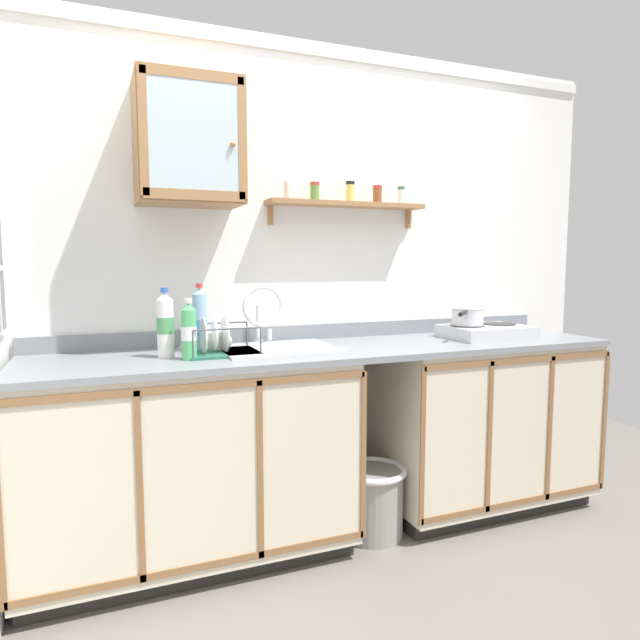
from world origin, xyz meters
TOP-DOWN VIEW (x-y plane):
  - floor at (0.00, 0.00)m, footprint 5.90×5.90m
  - back_wall at (0.00, 0.60)m, footprint 3.50×0.07m
  - lower_cabinet_run at (-0.72, 0.27)m, footprint 1.44×0.63m
  - lower_cabinet_run_right at (0.86, 0.27)m, footprint 1.17×0.63m
  - countertop at (0.00, 0.27)m, footprint 2.86×0.66m
  - backsplash at (0.00, 0.57)m, footprint 2.86×0.02m
  - sink at (-0.30, 0.31)m, footprint 0.53×0.46m
  - hot_plate_stove at (0.89, 0.27)m, footprint 0.45×0.33m
  - saucepan at (0.78, 0.29)m, footprint 0.26×0.26m
  - bottle_opaque_white_0 at (-0.81, 0.27)m, footprint 0.07×0.07m
  - bottle_water_blue_1 at (-0.64, 0.38)m, footprint 0.07×0.07m
  - bottle_soda_green_2 at (-0.73, 0.18)m, footprint 0.07×0.07m
  - dish_rack at (-0.58, 0.27)m, footprint 0.32×0.26m
  - mug at (-0.58, 0.35)m, footprint 0.12×0.10m
  - wall_cabinet at (-0.67, 0.41)m, footprint 0.46×0.35m
  - spice_shelf at (0.15, 0.51)m, footprint 0.87×0.14m
  - trash_bin at (0.14, 0.15)m, footprint 0.33×0.33m

SIDE VIEW (x-z plane):
  - floor at x=0.00m, z-range 0.00..0.00m
  - trash_bin at x=0.14m, z-range 0.01..0.36m
  - lower_cabinet_run at x=-0.72m, z-range 0.00..0.91m
  - lower_cabinet_run_right at x=0.86m, z-range 0.00..0.91m
  - countertop at x=0.00m, z-range 0.90..0.93m
  - sink at x=-0.30m, z-range 0.72..1.13m
  - hot_plate_stove at x=0.89m, z-range 0.93..1.00m
  - dish_rack at x=-0.58m, z-range 0.89..1.06m
  - backsplash at x=0.00m, z-range 0.93..1.01m
  - mug at x=-0.58m, z-range 0.93..1.03m
  - bottle_soda_green_2 at x=-0.73m, z-range 0.92..1.18m
  - saucepan at x=0.78m, z-range 1.01..1.10m
  - bottle_water_blue_1 at x=-0.64m, z-range 0.92..1.23m
  - bottle_opaque_white_0 at x=-0.81m, z-range 0.92..1.23m
  - back_wall at x=0.00m, z-range 0.01..2.48m
  - spice_shelf at x=0.15m, z-range 1.54..1.77m
  - wall_cabinet at x=-0.67m, z-range 1.60..2.16m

